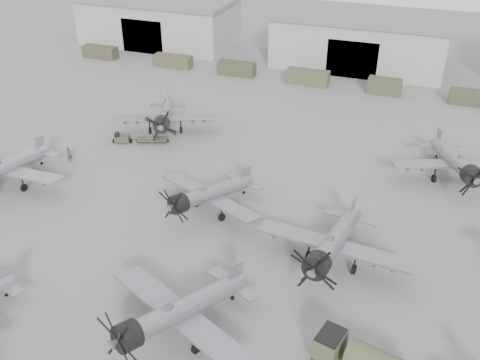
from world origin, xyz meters
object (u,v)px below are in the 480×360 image
object	(u,v)px
aircraft_near_1	(175,313)
ground_crew	(69,155)
tug_trailer	(134,139)
aircraft_mid_0	(4,169)
aircraft_mid_1	(207,195)
aircraft_mid_2	(332,244)
aircraft_far_1	(457,163)
aircraft_far_0	(164,116)

from	to	relation	value
aircraft_near_1	ground_crew	size ratio (longest dim) A/B	6.94
ground_crew	tug_trailer	bearing A→B (deg)	-20.27
aircraft_mid_0	ground_crew	world-z (taller)	aircraft_mid_0
tug_trailer	aircraft_near_1	bearing A→B (deg)	-76.21
aircraft_mid_1	tug_trailer	xyz separation A→B (m)	(-14.92, 11.22, -1.72)
aircraft_mid_1	tug_trailer	bearing A→B (deg)	166.62
aircraft_mid_2	aircraft_mid_0	bearing A→B (deg)	-175.46
aircraft_far_1	aircraft_near_1	bearing A→B (deg)	-140.99
aircraft_mid_2	tug_trailer	xyz separation A→B (m)	(-28.00, 15.10, -1.98)
aircraft_mid_2	aircraft_far_0	size ratio (longest dim) A/B	1.05
aircraft_near_1	ground_crew	world-z (taller)	aircraft_near_1
aircraft_near_1	aircraft_far_1	size ratio (longest dim) A/B	0.97
aircraft_near_1	aircraft_mid_0	xyz separation A→B (m)	(-26.28, 12.63, -0.03)
aircraft_mid_1	aircraft_far_1	distance (m)	27.03
aircraft_near_1	aircraft_mid_2	world-z (taller)	aircraft_mid_2
aircraft_mid_1	ground_crew	xyz separation A→B (m)	(-19.28, 4.21, -1.27)
aircraft_mid_1	ground_crew	bearing A→B (deg)	-168.76
aircraft_near_1	tug_trailer	bearing A→B (deg)	150.41
aircraft_mid_0	aircraft_mid_1	xyz separation A→B (m)	(21.98, 3.02, -0.18)
tug_trailer	aircraft_mid_2	bearing A→B (deg)	-50.11
aircraft_near_1	aircraft_mid_2	distance (m)	14.69
aircraft_far_0	aircraft_far_1	bearing A→B (deg)	-23.16
aircraft_mid_0	aircraft_far_0	distance (m)	20.36
aircraft_near_1	ground_crew	distance (m)	30.86
aircraft_mid_1	aircraft_far_1	bearing A→B (deg)	56.85
aircraft_mid_1	aircraft_far_0	xyz separation A→B (m)	(-12.42, 14.95, 0.19)
aircraft_near_1	aircraft_far_0	xyz separation A→B (m)	(-16.71, 30.60, -0.02)
aircraft_far_1	aircraft_mid_1	bearing A→B (deg)	-166.73
aircraft_far_0	tug_trailer	size ratio (longest dim) A/B	2.00
aircraft_near_1	aircraft_far_1	bearing A→B (deg)	83.86
aircraft_mid_0	aircraft_mid_2	distance (m)	35.07
aircraft_mid_0	aircraft_mid_1	distance (m)	22.19
aircraft_far_0	ground_crew	world-z (taller)	aircraft_far_0
aircraft_mid_0	aircraft_near_1	bearing A→B (deg)	-26.21
aircraft_mid_0	ground_crew	size ratio (longest dim) A/B	6.98
aircraft_mid_1	aircraft_mid_2	size ratio (longest dim) A/B	0.87
aircraft_mid_0	aircraft_mid_2	size ratio (longest dim) A/B	0.96
aircraft_mid_0	aircraft_far_1	xyz separation A→B (m)	(44.57, 17.85, 0.07)
aircraft_mid_2	tug_trailer	bearing A→B (deg)	157.61
aircraft_far_1	ground_crew	bearing A→B (deg)	174.22
aircraft_mid_1	aircraft_mid_0	bearing A→B (deg)	-148.61
aircraft_far_1	ground_crew	distance (m)	43.22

